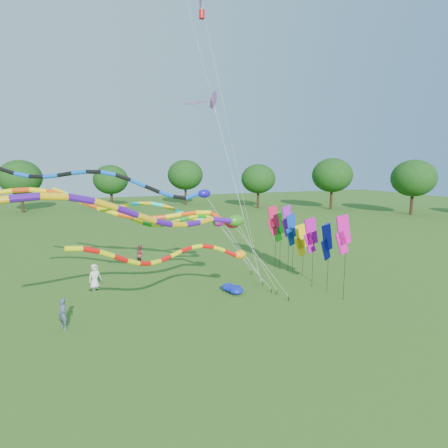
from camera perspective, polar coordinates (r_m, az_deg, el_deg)
name	(u,v)px	position (r m, az deg, el deg)	size (l,w,h in m)	color
ground	(254,312)	(22.05, 4.63, -13.26)	(160.00, 160.00, 0.00)	#285516
tree_ring	(266,232)	(16.93, 6.39, -1.26)	(117.48, 118.94, 9.45)	#382314
tube_kite_red	(187,254)	(19.94, -5.68, -4.59)	(11.96, 4.68, 5.65)	black
tube_kite_orange	(150,212)	(21.66, -11.19, 1.86)	(15.53, 3.93, 7.77)	black
tube_kite_purple	(152,215)	(17.88, -10.91, 1.35)	(16.72, 5.46, 7.99)	black
tube_kite_blue	(130,184)	(24.09, -14.11, 5.87)	(15.68, 3.64, 8.76)	black
tube_kite_cyan	(154,209)	(27.17, -10.66, 2.24)	(13.54, 6.07, 7.21)	black
tube_kite_green	(182,220)	(24.01, -6.42, 0.62)	(11.03, 3.98, 6.63)	black
delta_kite_high_c	(212,100)	(28.42, -1.83, 18.37)	(4.30, 4.82, 13.77)	black
banner_pole_violet	(287,221)	(29.24, 9.58, 0.42)	(1.15, 0.33, 5.29)	black
banner_pole_magenta_b	(343,235)	(23.69, 17.69, -1.58)	(1.16, 0.13, 5.44)	black
banner_pole_green	(278,227)	(30.73, 8.22, -0.45)	(1.16, 0.16, 4.58)	black
banner_pole_red	(273,221)	(30.42, 7.52, 0.48)	(1.16, 0.09, 5.12)	black
banner_pole_orange	(301,240)	(28.39, 11.63, -2.43)	(1.16, 0.10, 4.04)	black
banner_pole_magenta_a	(311,236)	(25.93, 13.07, -1.75)	(1.16, 0.08, 4.86)	black
banner_pole_blue_b	(291,230)	(28.51, 10.23, -0.88)	(1.15, 0.35, 4.76)	black
banner_pole_blue_a	(327,242)	(25.29, 15.39, -2.65)	(1.14, 0.38, 4.63)	black
blue_nylon_heap	(236,288)	(25.12, 1.83, -9.73)	(1.87, 1.48, 0.56)	#0D1EAB
person_a	(95,277)	(26.83, -19.09, -7.62)	(0.87, 0.56, 1.77)	silver
person_b	(63,314)	(21.26, -23.35, -12.49)	(0.60, 0.40, 1.65)	#3F4858
person_c	(140,255)	(32.44, -12.62, -4.56)	(0.81, 0.63, 1.66)	#953641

